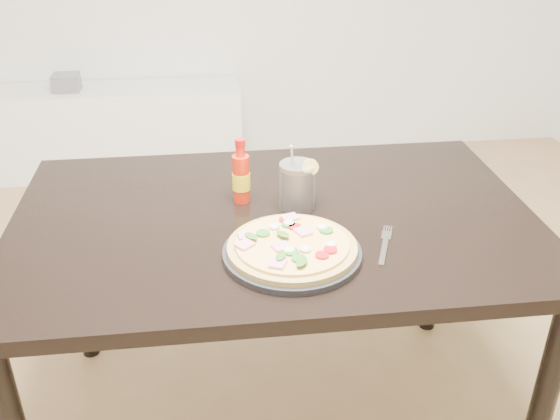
{
  "coord_description": "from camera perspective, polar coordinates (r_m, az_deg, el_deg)",
  "views": [
    {
      "loc": [
        -0.29,
        -1.41,
        1.56
      ],
      "look_at": [
        -0.13,
        -0.08,
        0.83
      ],
      "focal_mm": 40.0,
      "sensor_mm": 36.0,
      "label": 1
    }
  ],
  "objects": [
    {
      "name": "hot_sauce_bottle",
      "position": [
        1.72,
        -3.57,
        3.01
      ],
      "size": [
        0.05,
        0.05,
        0.19
      ],
      "rotation": [
        0.0,
        0.0,
        -0.02
      ],
      "color": "red",
      "rests_on": "dining_table"
    },
    {
      "name": "pizza",
      "position": [
        1.49,
        1.11,
        -3.3
      ],
      "size": [
        0.31,
        0.31,
        0.03
      ],
      "color": "tan",
      "rests_on": "plate"
    },
    {
      "name": "media_console",
      "position": [
        3.76,
        -14.44,
        7.1
      ],
      "size": [
        1.4,
        0.34,
        0.5
      ],
      "primitive_type": "cube",
      "color": "white",
      "rests_on": "ground"
    },
    {
      "name": "cola_cup",
      "position": [
        1.69,
        1.59,
        2.18
      ],
      "size": [
        0.1,
        0.1,
        0.19
      ],
      "rotation": [
        0.0,
        0.0,
        0.07
      ],
      "color": "black",
      "rests_on": "dining_table"
    },
    {
      "name": "dining_table",
      "position": [
        1.72,
        -0.49,
        -2.9
      ],
      "size": [
        1.4,
        0.9,
        0.75
      ],
      "color": "black",
      "rests_on": "ground"
    },
    {
      "name": "fork",
      "position": [
        1.56,
        9.58,
        -3.05
      ],
      "size": [
        0.08,
        0.18,
        0.0
      ],
      "rotation": [
        0.0,
        0.0,
        -0.36
      ],
      "color": "silver",
      "rests_on": "dining_table"
    },
    {
      "name": "plate",
      "position": [
        1.5,
        1.11,
        -3.95
      ],
      "size": [
        0.33,
        0.33,
        0.02
      ],
      "primitive_type": "cylinder",
      "color": "black",
      "rests_on": "dining_table"
    },
    {
      "name": "cd_stack",
      "position": [
        3.69,
        -18.95,
        10.97
      ],
      "size": [
        0.14,
        0.12,
        0.09
      ],
      "color": "slate",
      "rests_on": "media_console"
    }
  ]
}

